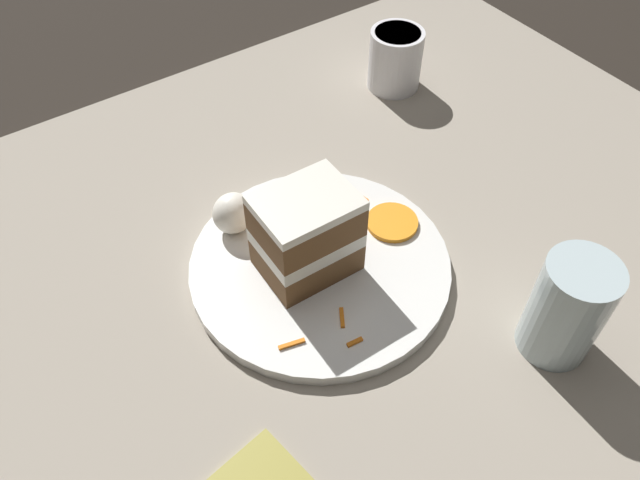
% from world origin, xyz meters
% --- Properties ---
extents(ground_plane, '(6.00, 6.00, 0.00)m').
position_xyz_m(ground_plane, '(0.00, 0.00, 0.00)').
color(ground_plane, black).
rests_on(ground_plane, ground).
extents(dining_table, '(1.14, 0.95, 0.03)m').
position_xyz_m(dining_table, '(0.00, 0.00, 0.02)').
color(dining_table, gray).
rests_on(dining_table, ground).
extents(plate, '(0.28, 0.28, 0.01)m').
position_xyz_m(plate, '(0.01, 0.05, 0.04)').
color(plate, white).
rests_on(plate, dining_table).
extents(cake_slice, '(0.10, 0.08, 0.10)m').
position_xyz_m(cake_slice, '(0.00, 0.06, 0.09)').
color(cake_slice, brown).
rests_on(cake_slice, plate).
extents(cream_dollop, '(0.05, 0.04, 0.05)m').
position_xyz_m(cream_dollop, '(-0.04, 0.15, 0.07)').
color(cream_dollop, white).
rests_on(cream_dollop, plate).
extents(orange_garnish, '(0.06, 0.06, 0.01)m').
position_xyz_m(orange_garnish, '(0.11, 0.05, 0.05)').
color(orange_garnish, orange).
rests_on(orange_garnish, plate).
extents(carrot_shreds_scatter, '(0.19, 0.22, 0.00)m').
position_xyz_m(carrot_shreds_scatter, '(0.02, 0.06, 0.05)').
color(carrot_shreds_scatter, orange).
rests_on(carrot_shreds_scatter, plate).
extents(drinking_glass, '(0.07, 0.07, 0.11)m').
position_xyz_m(drinking_glass, '(0.15, -0.15, 0.08)').
color(drinking_glass, silver).
rests_on(drinking_glass, dining_table).
extents(coffee_mug, '(0.07, 0.07, 0.08)m').
position_xyz_m(coffee_mug, '(0.29, 0.27, 0.08)').
color(coffee_mug, white).
rests_on(coffee_mug, dining_table).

